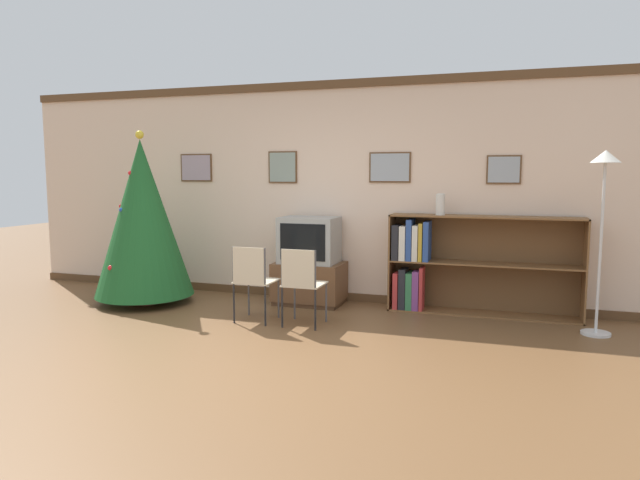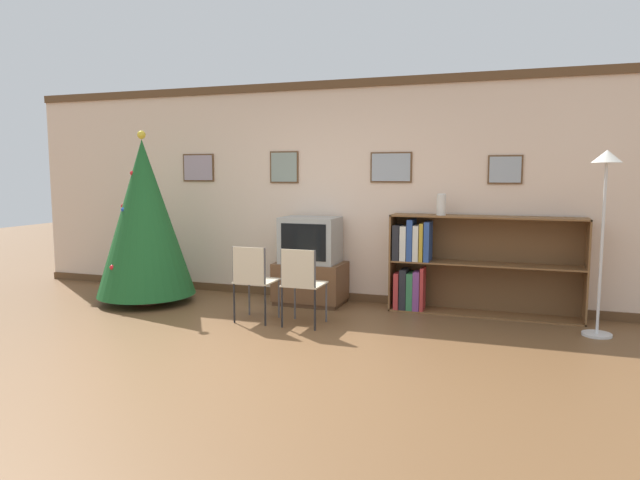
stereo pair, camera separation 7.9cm
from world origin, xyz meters
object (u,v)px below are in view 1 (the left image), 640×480
Objects in this scene: folding_chair_left at (253,279)px; vase at (440,204)px; bookshelf at (448,264)px; television at (309,240)px; christmas_tree at (143,218)px; tv_console at (309,283)px; folding_chair_right at (302,282)px; standing_lamp at (604,194)px.

folding_chair_left is 2.25m from vase.
bookshelf reaches higher than folding_chair_left.
bookshelf is at bearing 4.19° from television.
tv_console is (1.94, 0.58, -0.78)m from christmas_tree.
folding_chair_right is at bearing -11.23° from christmas_tree.
television is 1.10m from folding_chair_right.
christmas_tree reaches higher than vase.
television is 1.66m from bookshelf.
television is 1.60m from vase.
vase reaches higher than bookshelf.
tv_console is 3.38× the size of vase.
vase is (-0.10, -0.04, 0.68)m from bookshelf.
folding_chair_right is at bearing -167.36° from standing_lamp.
standing_lamp is at bearing -6.97° from tv_console.
bookshelf is at bearing 161.46° from standing_lamp.
vase is 1.66m from standing_lamp.
bookshelf is 1.16× the size of standing_lamp.
bookshelf is at bearing 30.80° from folding_chair_left.
christmas_tree is 2.32m from folding_chair_right.
tv_console is at bearing 90.00° from television.
bookshelf is (1.64, 0.12, -0.22)m from television.
folding_chair_left and folding_chair_right have the same top height.
folding_chair_left is 1.00× the size of folding_chair_right.
television is (1.94, 0.58, -0.26)m from christmas_tree.
bookshelf is (3.57, 0.70, -0.48)m from christmas_tree.
folding_chair_left is (-0.27, -1.02, -0.31)m from television.
standing_lamp is at bearing -18.54° from bookshelf.
bookshelf is 0.69m from vase.
folding_chair_left is at bearing -148.71° from vase.
standing_lamp reaches higher than vase.
folding_chair_right reaches higher than tv_console.
folding_chair_right is (0.27, -1.02, -0.31)m from television.
vase is (3.47, 0.66, 0.20)m from christmas_tree.
vase is at bearing -158.95° from bookshelf.
tv_console is 1.08m from folding_chair_left.
television is at bearing 105.08° from folding_chair_right.
television is 1.10m from folding_chair_left.
vase reaches higher than tv_console.
folding_chair_left reaches higher than tv_console.
christmas_tree is 3.54m from vase.
television is 0.32× the size of bookshelf.
standing_lamp is (1.59, -0.46, 0.15)m from vase.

